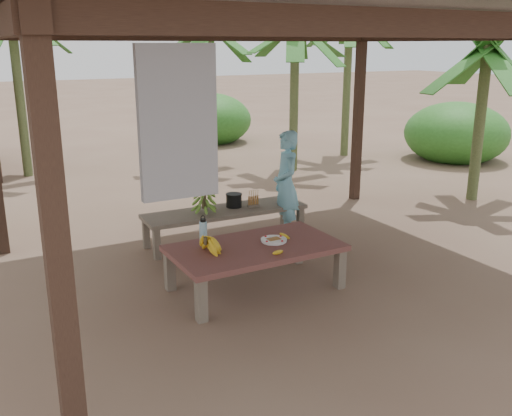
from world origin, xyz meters
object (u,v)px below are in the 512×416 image
plate (274,240)px  water_flask (203,231)px  ripe_banana_bunch (206,245)px  bench (225,213)px  work_table (255,251)px  cooking_pot (234,201)px  woman (286,185)px

plate → water_flask: size_ratio=0.92×
ripe_banana_bunch → bench: bearing=58.2°
work_table → water_flask: water_flask is taller
work_table → bench: work_table is taller
plate → ripe_banana_bunch: bearing=178.1°
water_flask → cooking_pot: (0.99, 1.27, -0.09)m
bench → ripe_banana_bunch: size_ratio=7.16×
work_table → woman: 1.84m
ripe_banana_bunch → plate: 0.80m
work_table → woman: (1.21, 1.36, 0.30)m
ripe_banana_bunch → water_flask: bearing=70.8°
plate → woman: 1.68m
cooking_pot → plate: bearing=-100.8°
bench → ripe_banana_bunch: ripe_banana_bunch is taller
water_flask → cooking_pot: size_ratio=1.49×
work_table → ripe_banana_bunch: (-0.56, 0.03, 0.16)m
bench → water_flask: bearing=-123.1°
work_table → cooking_pot: 1.71m
bench → water_flask: water_flask is taller
bench → cooking_pot: size_ratio=10.62×
work_table → ripe_banana_bunch: 0.58m
bench → plate: 1.56m
bench → water_flask: (-0.84, -1.21, 0.24)m
work_table → bench: bearing=75.6°
woman → cooking_pot: bearing=-96.4°
plate → work_table: bearing=-178.5°
work_table → bench: 1.60m
water_flask → woman: woman is taller
work_table → cooking_pot: size_ratio=8.68×
ripe_banana_bunch → woman: 2.21m
plate → cooking_pot: (0.31, 1.61, 0.02)m
work_table → bench: (0.38, 1.56, -0.04)m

